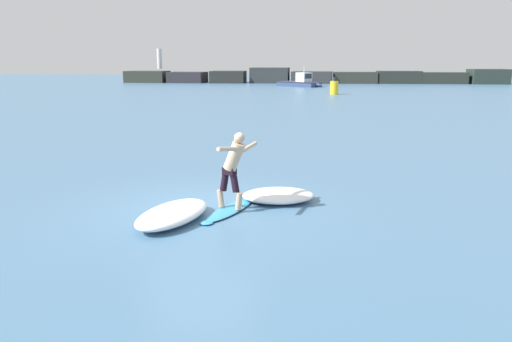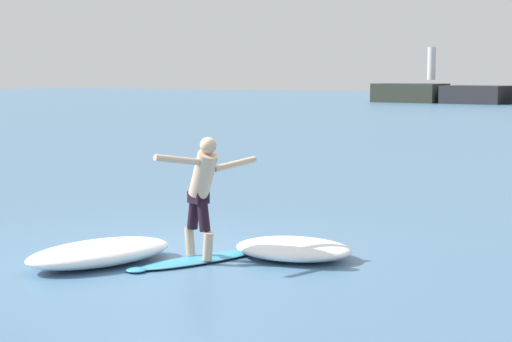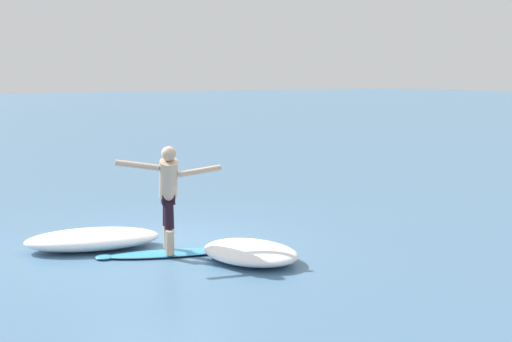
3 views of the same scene
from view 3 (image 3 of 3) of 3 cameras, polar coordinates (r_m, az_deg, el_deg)
name	(u,v)px [view 3 (image 3 of 3)]	position (r m, az deg, el deg)	size (l,w,h in m)	color
ground_plane	(161,245)	(12.02, -7.63, -5.87)	(200.00, 200.00, 0.00)	teal
surfboard	(167,253)	(11.32, -7.16, -6.56)	(1.13, 2.12, 0.19)	#3797CA
surfer	(168,190)	(11.02, -7.02, -1.52)	(0.86, 1.53, 1.69)	tan
wave_foam_at_tail	(93,239)	(11.90, -12.93, -5.34)	(1.63, 2.36, 0.32)	white
wave_foam_at_nose	(250,252)	(10.87, -0.46, -6.51)	(1.84, 1.46, 0.28)	white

